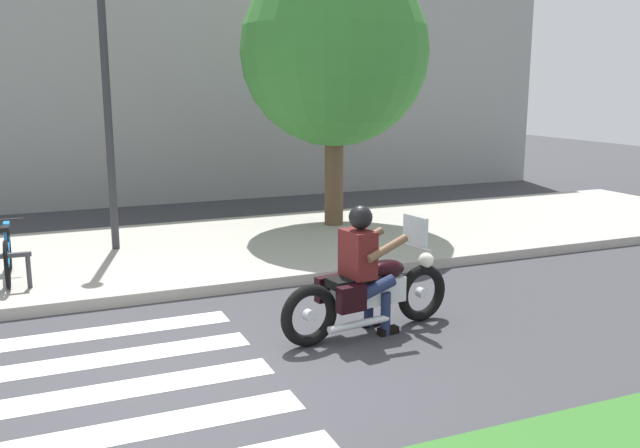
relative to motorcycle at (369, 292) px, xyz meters
The scene contains 12 objects.
ground_plane 2.38m from the motorcycle, 169.03° to the right, with size 48.00×48.00×0.00m, color #38383D.
sidewalk 4.80m from the motorcycle, 118.62° to the left, with size 24.00×4.40×0.15m, color #A8A399.
crosswalk_stripe_1 3.04m from the motorcycle, 155.56° to the right, with size 2.80×0.40×0.01m, color white.
crosswalk_stripe_2 2.81m from the motorcycle, behind, with size 2.80×0.40×0.01m, color white.
crosswalk_stripe_3 2.80m from the motorcycle, behind, with size 2.80×0.40×0.01m, color white.
crosswalk_stripe_4 3.01m from the motorcycle, 157.11° to the left, with size 2.80×0.40×0.01m, color white.
motorcycle is the anchor object (origin of this frame).
rider 0.38m from the motorcycle, behind, with size 0.68×0.60×1.46m.
bicycle_3 5.02m from the motorcycle, 138.04° to the left, with size 0.48×1.63×0.76m.
street_lamp 5.52m from the motorcycle, 115.52° to the left, with size 0.28×0.28×4.26m.
tree_near_rack 6.01m from the motorcycle, 70.20° to the left, with size 3.37×3.37×4.98m.
building_backdrop 10.52m from the motorcycle, 103.03° to the left, with size 24.00×1.20×6.39m, color gray.
Camera 1 is at (-1.06, -6.07, 2.74)m, focal length 38.60 mm.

